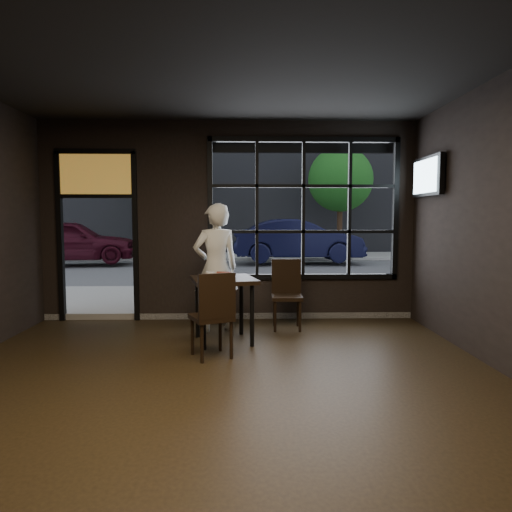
{
  "coord_description": "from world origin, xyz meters",
  "views": [
    {
      "loc": [
        0.24,
        -3.87,
        1.67
      ],
      "look_at": [
        0.4,
        2.2,
        1.15
      ],
      "focal_mm": 32.0,
      "sensor_mm": 36.0,
      "label": 1
    }
  ],
  "objects_px": {
    "cafe_table": "(224,310)",
    "chair_near": "(211,314)",
    "man": "(216,268)",
    "navy_car": "(298,240)"
  },
  "relations": [
    {
      "from": "navy_car",
      "to": "man",
      "type": "bearing_deg",
      "value": 164.9
    },
    {
      "from": "chair_near",
      "to": "navy_car",
      "type": "distance_m",
      "value": 10.99
    },
    {
      "from": "cafe_table",
      "to": "navy_car",
      "type": "xyz_separation_m",
      "value": [
        2.19,
        10.07,
        0.42
      ]
    },
    {
      "from": "navy_car",
      "to": "cafe_table",
      "type": "bearing_deg",
      "value": 166.46
    },
    {
      "from": "cafe_table",
      "to": "chair_near",
      "type": "relative_size",
      "value": 0.84
    },
    {
      "from": "man",
      "to": "navy_car",
      "type": "distance_m",
      "value": 9.74
    },
    {
      "from": "man",
      "to": "cafe_table",
      "type": "bearing_deg",
      "value": 81.52
    },
    {
      "from": "cafe_table",
      "to": "man",
      "type": "xyz_separation_m",
      "value": [
        -0.14,
        0.62,
        0.5
      ]
    },
    {
      "from": "cafe_table",
      "to": "chair_near",
      "type": "xyz_separation_m",
      "value": [
        -0.12,
        -0.66,
        0.08
      ]
    },
    {
      "from": "cafe_table",
      "to": "chair_near",
      "type": "height_order",
      "value": "chair_near"
    }
  ]
}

